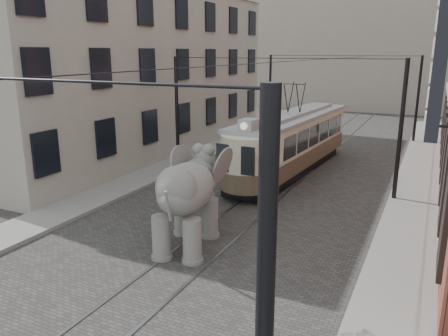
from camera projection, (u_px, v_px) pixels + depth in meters
The scene contains 9 objects.
ground at pixel (225, 230), 16.01m from camera, with size 120.00×120.00×0.00m, color #3D3B38.
tram_rails at pixel (225, 229), 16.01m from camera, with size 1.54×80.00×0.02m, color slate, non-canonical shape.
sidewalk_right at pixel (402, 260), 13.48m from camera, with size 2.00×60.00×0.15m, color slate.
sidewalk_left at pixel (86, 202), 18.71m from camera, with size 2.00×60.00×0.15m, color slate.
stucco_building at pixel (136, 72), 28.06m from camera, with size 7.00×24.00×10.00m, color gray.
distant_block at pixel (380, 44), 49.09m from camera, with size 28.00×10.00×14.00m, color gray.
catenary at pixel (269, 127), 19.69m from camera, with size 11.00×30.20×6.00m, color black, non-canonical shape.
tram at pixel (293, 128), 23.22m from camera, with size 2.43×11.76×4.67m, color #BFBA9B, non-canonical shape.
elephant at pixel (186, 202), 14.22m from camera, with size 2.80×5.08×3.11m, color slate, non-canonical shape.
Camera 1 is at (6.44, -13.45, 6.24)m, focal length 35.49 mm.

